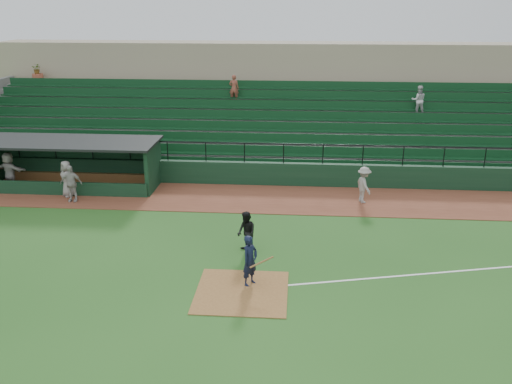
{
  "coord_description": "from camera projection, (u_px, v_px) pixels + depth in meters",
  "views": [
    {
      "loc": [
        1.7,
        -16.77,
        9.01
      ],
      "look_at": [
        0.0,
        5.0,
        1.4
      ],
      "focal_mm": 38.42,
      "sensor_mm": 36.0,
      "label": 1
    }
  ],
  "objects": [
    {
      "name": "dugout_player_a",
      "position": [
        71.0,
        183.0,
        25.78
      ],
      "size": [
        1.05,
        0.47,
        1.76
      ],
      "primitive_type": "imported",
      "rotation": [
        0.0,
        0.0,
        0.04
      ],
      "color": "#ABA6A0",
      "rests_on": "warning_track"
    },
    {
      "name": "batter_at_plate",
      "position": [
        250.0,
        261.0,
        18.14
      ],
      "size": [
        1.15,
        0.77,
        1.77
      ],
      "color": "black",
      "rests_on": "ground"
    },
    {
      "name": "runner",
      "position": [
        364.0,
        185.0,
        25.63
      ],
      "size": [
        0.99,
        1.27,
        1.73
      ],
      "primitive_type": "imported",
      "rotation": [
        0.0,
        0.0,
        1.93
      ],
      "color": "gray",
      "rests_on": "warning_track"
    },
    {
      "name": "warning_track",
      "position": [
        261.0,
        199.0,
        26.41
      ],
      "size": [
        40.0,
        4.0,
        0.03
      ],
      "primitive_type": "cube",
      "color": "brown",
      "rests_on": "ground"
    },
    {
      "name": "umpire",
      "position": [
        246.0,
        233.0,
        20.51
      ],
      "size": [
        0.94,
        1.0,
        1.63
      ],
      "primitive_type": "imported",
      "rotation": [
        0.0,
        0.0,
        -1.02
      ],
      "color": "black",
      "rests_on": "ground"
    },
    {
      "name": "dugout",
      "position": [
        74.0,
        159.0,
        28.16
      ],
      "size": [
        8.9,
        3.2,
        2.42
      ],
      "color": "black",
      "rests_on": "ground"
    },
    {
      "name": "home_plate_dirt",
      "position": [
        242.0,
        292.0,
        17.93
      ],
      "size": [
        3.0,
        3.0,
        0.03
      ],
      "primitive_type": "cube",
      "color": "brown",
      "rests_on": "ground"
    },
    {
      "name": "stadium_structure",
      "position": [
        271.0,
        117.0,
        33.62
      ],
      "size": [
        38.0,
        13.08,
        6.4
      ],
      "color": "black",
      "rests_on": "ground"
    },
    {
      "name": "foul_line",
      "position": [
        472.0,
        270.0,
        19.42
      ],
      "size": [
        17.49,
        4.44,
        0.01
      ],
      "primitive_type": "cube",
      "rotation": [
        0.0,
        0.0,
        0.24
      ],
      "color": "white",
      "rests_on": "ground"
    },
    {
      "name": "dugout_player_b",
      "position": [
        67.0,
        179.0,
        26.46
      ],
      "size": [
        1.01,
        1.01,
        1.77
      ],
      "primitive_type": "imported",
      "rotation": [
        0.0,
        0.0,
        -0.79
      ],
      "color": "gray",
      "rests_on": "warning_track"
    },
    {
      "name": "dugout_player_c",
      "position": [
        10.0,
        170.0,
        27.51
      ],
      "size": [
        1.85,
        1.12,
        1.9
      ],
      "primitive_type": "imported",
      "rotation": [
        0.0,
        0.0,
        2.8
      ],
      "color": "#ACA6A1",
      "rests_on": "warning_track"
    },
    {
      "name": "ground",
      "position": [
        245.0,
        278.0,
        18.88
      ],
      "size": [
        90.0,
        90.0,
        0.0
      ],
      "primitive_type": "plane",
      "color": "#215019",
      "rests_on": "ground"
    }
  ]
}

